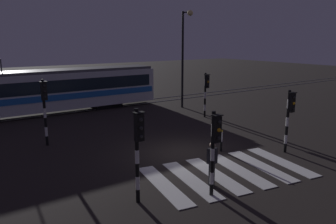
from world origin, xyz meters
name	(u,v)px	position (x,y,z in m)	size (l,w,h in m)	color
ground_plane	(184,153)	(0.00, 0.00, 0.00)	(120.00, 120.00, 0.00)	black
rail_near	(91,110)	(0.00, 12.13, 0.01)	(80.00, 0.12, 0.03)	#59595E
rail_far	(84,107)	(0.00, 13.56, 0.01)	(80.00, 0.12, 0.03)	#59595E
crosswalk_zebra	(227,172)	(0.00, -3.02, 0.01)	(7.14, 4.98, 0.02)	silver
traffic_light_corner_near_right	(290,112)	(4.16, -2.88, 2.05)	(0.36, 0.42, 3.11)	black
traffic_light_corner_far_left	(44,103)	(-5.22, 4.92, 2.30)	(0.36, 0.42, 3.49)	black
traffic_light_kerb_mid_left	(215,142)	(-1.96, -4.29, 2.03)	(0.36, 0.42, 3.08)	black
traffic_light_corner_far_right	(206,88)	(5.89, 5.19, 2.09)	(0.36, 0.42, 3.17)	black
traffic_light_corner_near_left	(138,142)	(-4.36, -3.23, 2.17)	(0.36, 0.42, 3.28)	black
street_lamp_trackside_right	(184,48)	(6.64, 8.73, 4.80)	(0.44, 1.21, 7.63)	black
tram	(43,91)	(-3.29, 12.84, 1.75)	(17.81, 2.58, 4.15)	silver
pedestrian_waiting_at_kerb	(212,163)	(-1.38, -3.56, 0.88)	(0.36, 0.24, 1.71)	black
bollard_island_edge	(221,140)	(1.65, -0.89, 0.56)	(0.12, 0.12, 1.11)	black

